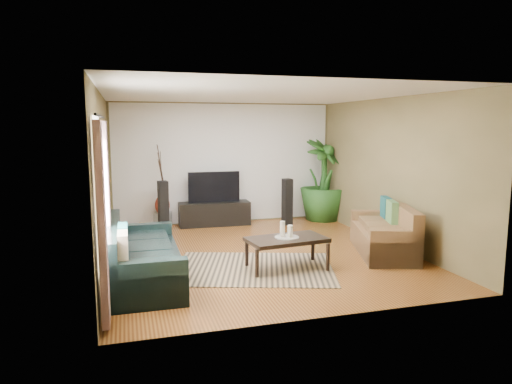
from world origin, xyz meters
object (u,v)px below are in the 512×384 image
object	(u,v)px
pedestal	(163,220)
side_table	(149,238)
sofa_left	(143,251)
television	(214,187)
potted_plant	(323,180)
tv_stand	(214,214)
sofa_right	(383,229)
speaker_right	(287,202)
speaker_left	(163,206)
vase	(162,205)
coffee_table	(287,253)

from	to	relation	value
pedestal	side_table	distance (m)	1.88
sofa_left	television	bearing A→B (deg)	-26.09
television	potted_plant	bearing A→B (deg)	-3.20
sofa_left	tv_stand	bearing A→B (deg)	-26.22
sofa_left	television	distance (m)	3.78
sofa_right	television	xyz separation A→B (m)	(-2.37, 3.06, 0.43)
speaker_right	pedestal	xyz separation A→B (m)	(-2.71, 0.39, -0.34)
pedestal	side_table	world-z (taller)	side_table
speaker_left	side_table	world-z (taller)	speaker_left
tv_stand	pedestal	size ratio (longest dim) A/B	4.52
pedestal	tv_stand	bearing A→B (deg)	-1.11
speaker_right	pedestal	bearing A→B (deg)	163.82
sofa_left	potted_plant	size ratio (longest dim) A/B	1.23
speaker_left	potted_plant	xyz separation A→B (m)	(3.68, 0.13, 0.42)
vase	side_table	xyz separation A→B (m)	(-0.38, -1.84, -0.26)
sofa_left	side_table	world-z (taller)	sofa_left
sofa_right	speaker_right	xyz separation A→B (m)	(-0.79, 2.67, 0.09)
tv_stand	vase	world-z (taller)	vase
side_table	sofa_left	bearing A→B (deg)	-96.03
side_table	pedestal	bearing A→B (deg)	78.32
pedestal	speaker_right	bearing A→B (deg)	-8.25
tv_stand	speaker_left	world-z (taller)	speaker_left
sofa_left	speaker_right	world-z (taller)	speaker_right
sofa_left	speaker_left	world-z (taller)	speaker_left
speaker_left	pedestal	size ratio (longest dim) A/B	3.06
pedestal	sofa_left	bearing A→B (deg)	-99.14
pedestal	coffee_table	bearing A→B (deg)	-64.89
speaker_left	sofa_left	bearing A→B (deg)	-109.50
pedestal	side_table	bearing A→B (deg)	-101.68
television	side_table	world-z (taller)	television
pedestal	speaker_left	bearing A→B (deg)	-90.34
coffee_table	speaker_right	distance (m)	3.23
sofa_right	television	size ratio (longest dim) A/B	1.59
sofa_left	pedestal	xyz separation A→B (m)	(0.54, 3.36, -0.25)
television	speaker_left	bearing A→B (deg)	-166.28
pedestal	vase	xyz separation A→B (m)	(0.00, 0.00, 0.33)
coffee_table	potted_plant	xyz separation A→B (m)	(2.08, 3.27, 0.70)
coffee_table	speaker_right	size ratio (longest dim) A/B	1.16
television	side_table	bearing A→B (deg)	-129.41
potted_plant	speaker_left	bearing A→B (deg)	-177.93
vase	tv_stand	bearing A→B (deg)	-1.11
potted_plant	tv_stand	bearing A→B (deg)	177.25
tv_stand	vase	xyz separation A→B (m)	(-1.13, 0.02, 0.24)
speaker_right	vase	world-z (taller)	speaker_right
tv_stand	potted_plant	size ratio (longest dim) A/B	0.83
potted_plant	side_table	size ratio (longest dim) A/B	3.94
tv_stand	television	bearing A→B (deg)	91.62
speaker_left	potted_plant	distance (m)	3.71
vase	potted_plant	bearing A→B (deg)	-2.25
sofa_left	sofa_right	bearing A→B (deg)	-85.36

